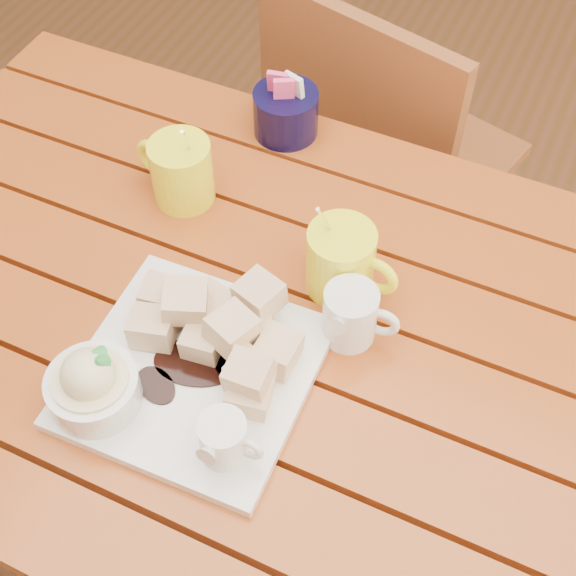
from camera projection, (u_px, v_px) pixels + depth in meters
The scene contains 8 objects.
ground at pixel (261, 527), 1.64m from camera, with size 5.00×5.00×0.00m, color brown.
table at pixel (249, 358), 1.13m from camera, with size 1.20×0.79×0.75m.
dessert_plate at pixel (178, 367), 0.95m from camera, with size 0.29×0.29×0.11m.
coffee_mug_left at pixel (180, 170), 1.13m from camera, with size 0.13×0.09×0.15m.
coffee_mug_right at pixel (342, 260), 1.03m from camera, with size 0.13×0.09×0.15m.
cream_pitcher at pixel (351, 315), 0.99m from camera, with size 0.10×0.08×0.08m.
sugar_caddy at pixel (286, 112), 1.22m from camera, with size 0.10×0.10×0.11m.
chair_far at pixel (379, 158), 1.60m from camera, with size 0.49×0.49×0.86m.
Camera 1 is at (0.30, -0.53, 1.60)m, focal length 50.00 mm.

